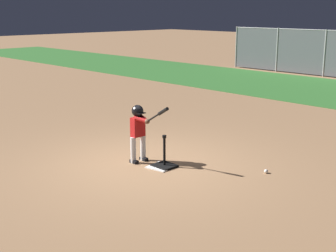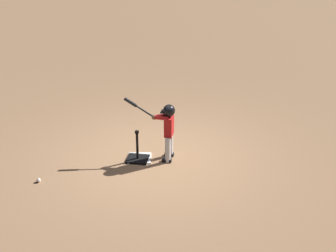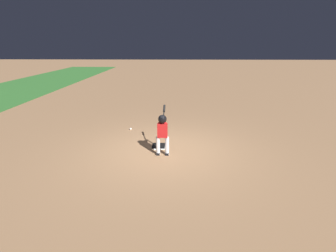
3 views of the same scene
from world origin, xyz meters
name	(u,v)px [view 3 (image 3 of 3)]	position (x,y,z in m)	size (l,w,h in m)	color
ground_plane	(164,151)	(0.00, 0.00, 0.00)	(90.00, 90.00, 0.00)	#99704C
home_plate	(161,147)	(0.29, 0.10, 0.01)	(0.44, 0.44, 0.02)	white
batting_tee	(159,144)	(0.32, 0.17, 0.09)	(0.41, 0.37, 0.62)	black
batter_child	(163,129)	(-0.23, 0.02, 0.72)	(0.98, 0.36, 1.22)	silver
baseball	(131,129)	(1.87, 1.25, 0.04)	(0.07, 0.07, 0.07)	white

